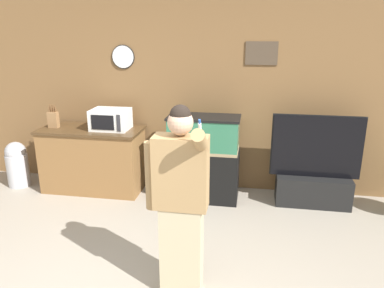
% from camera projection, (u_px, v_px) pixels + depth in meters
% --- Properties ---
extents(wall_back_paneled, '(10.00, 0.08, 2.60)m').
position_uv_depth(wall_back_paneled, '(184.00, 96.00, 5.19)').
color(wall_back_paneled, brown).
rests_on(wall_back_paneled, ground_plane).
extents(counter_island, '(1.40, 0.65, 0.89)m').
position_uv_depth(counter_island, '(93.00, 159.00, 5.26)').
color(counter_island, brown).
rests_on(counter_island, ground_plane).
extents(microwave, '(0.50, 0.37, 0.28)m').
position_uv_depth(microwave, '(111.00, 119.00, 5.05)').
color(microwave, white).
rests_on(microwave, counter_island).
extents(knife_block, '(0.14, 0.08, 0.33)m').
position_uv_depth(knife_block, '(53.00, 119.00, 5.14)').
color(knife_block, olive).
rests_on(knife_block, counter_island).
extents(aquarium_on_stand, '(0.93, 0.45, 1.14)m').
position_uv_depth(aquarium_on_stand, '(204.00, 158.00, 4.93)').
color(aquarium_on_stand, black).
rests_on(aquarium_on_stand, ground_plane).
extents(tv_on_stand, '(1.13, 0.40, 1.18)m').
position_uv_depth(tv_on_stand, '(313.00, 179.00, 4.84)').
color(tv_on_stand, black).
rests_on(tv_on_stand, ground_plane).
extents(person_standing, '(0.52, 0.40, 1.66)m').
position_uv_depth(person_standing, '(180.00, 200.00, 3.06)').
color(person_standing, '#BCAD89').
rests_on(person_standing, ground_plane).
extents(trash_bin, '(0.31, 0.31, 0.66)m').
position_uv_depth(trash_bin, '(17.00, 164.00, 5.40)').
color(trash_bin, '#B7B7BC').
rests_on(trash_bin, ground_plane).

